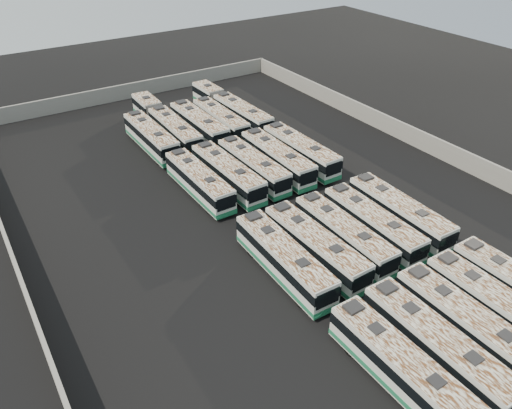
# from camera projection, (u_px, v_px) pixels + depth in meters

# --- Properties ---
(ground) EXTENTS (140.00, 140.00, 0.00)m
(ground) POSITION_uv_depth(u_px,v_px,m) (273.00, 213.00, 47.50)
(ground) COLOR black
(ground) RESTS_ON ground
(perimeter_wall) EXTENTS (45.20, 73.20, 2.20)m
(perimeter_wall) POSITION_uv_depth(u_px,v_px,m) (274.00, 203.00, 46.90)
(perimeter_wall) COLOR slate
(perimeter_wall) RESTS_ON ground
(bus_front_far_left) EXTENTS (2.35, 10.83, 3.04)m
(bus_front_far_left) POSITION_uv_depth(u_px,v_px,m) (401.00, 368.00, 30.33)
(bus_front_far_left) COLOR #BABCB6
(bus_front_far_left) RESTS_ON ground
(bus_front_left) EXTENTS (2.43, 11.17, 3.14)m
(bus_front_left) POSITION_uv_depth(u_px,v_px,m) (437.00, 347.00, 31.68)
(bus_front_left) COLOR #BABCB6
(bus_front_left) RESTS_ON ground
(bus_front_center) EXTENTS (2.38, 11.12, 3.13)m
(bus_front_center) POSITION_uv_depth(u_px,v_px,m) (469.00, 327.00, 33.11)
(bus_front_center) COLOR #BABCB6
(bus_front_center) RESTS_ON ground
(bus_front_right) EXTENTS (2.35, 11.01, 3.10)m
(bus_front_right) POSITION_uv_depth(u_px,v_px,m) (498.00, 309.00, 34.49)
(bus_front_right) COLOR #BABCB6
(bus_front_right) RESTS_ON ground
(bus_midfront_far_left) EXTENTS (2.61, 11.12, 3.12)m
(bus_midfront_far_left) POSITION_uv_depth(u_px,v_px,m) (284.00, 259.00, 39.08)
(bus_midfront_far_left) COLOR #BABCB6
(bus_midfront_far_left) RESTS_ON ground
(bus_midfront_left) EXTENTS (2.59, 11.04, 3.10)m
(bus_midfront_left) POSITION_uv_depth(u_px,v_px,m) (315.00, 247.00, 40.45)
(bus_midfront_left) COLOR #BABCB6
(bus_midfront_left) RESTS_ON ground
(bus_midfront_center) EXTENTS (2.40, 10.79, 3.03)m
(bus_midfront_center) POSITION_uv_depth(u_px,v_px,m) (343.00, 235.00, 41.90)
(bus_midfront_center) COLOR #BABCB6
(bus_midfront_center) RESTS_ON ground
(bus_midfront_right) EXTENTS (2.48, 10.78, 3.02)m
(bus_midfront_right) POSITION_uv_depth(u_px,v_px,m) (372.00, 224.00, 43.21)
(bus_midfront_right) COLOR #BABCB6
(bus_midfront_right) RESTS_ON ground
(bus_midfront_far_right) EXTENTS (2.59, 11.13, 3.12)m
(bus_midfront_far_right) POSITION_uv_depth(u_px,v_px,m) (399.00, 213.00, 44.60)
(bus_midfront_far_right) COLOR #BABCB6
(bus_midfront_far_right) RESTS_ON ground
(bus_midback_far_left) EXTENTS (2.39, 10.76, 3.02)m
(bus_midback_far_left) POSITION_uv_depth(u_px,v_px,m) (199.00, 181.00, 49.43)
(bus_midback_far_left) COLOR #BABCB6
(bus_midback_far_left) RESTS_ON ground
(bus_midback_left) EXTENTS (2.57, 11.11, 3.11)m
(bus_midback_left) POSITION_uv_depth(u_px,v_px,m) (228.00, 174.00, 50.65)
(bus_midback_left) COLOR #BABCB6
(bus_midback_left) RESTS_ON ground
(bus_midback_center) EXTENTS (2.44, 10.77, 3.02)m
(bus_midback_center) POSITION_uv_depth(u_px,v_px,m) (253.00, 166.00, 52.07)
(bus_midback_center) COLOR #BABCB6
(bus_midback_center) RESTS_ON ground
(bus_midback_right) EXTENTS (2.50, 11.18, 3.14)m
(bus_midback_right) POSITION_uv_depth(u_px,v_px,m) (277.00, 159.00, 53.41)
(bus_midback_right) COLOR #BABCB6
(bus_midback_right) RESTS_ON ground
(bus_midback_far_right) EXTENTS (2.54, 11.16, 3.13)m
(bus_midback_far_right) POSITION_uv_depth(u_px,v_px,m) (301.00, 151.00, 54.90)
(bus_midback_far_right) COLOR #BABCB6
(bus_midback_far_right) RESTS_ON ground
(bus_back_far_left) EXTENTS (2.42, 11.10, 3.12)m
(bus_back_far_left) POSITION_uv_depth(u_px,v_px,m) (151.00, 137.00, 57.91)
(bus_back_far_left) COLOR #BABCB6
(bus_back_far_left) RESTS_ON ground
(bus_back_left) EXTENTS (2.61, 17.00, 3.08)m
(bus_back_left) POSITION_uv_depth(u_px,v_px,m) (165.00, 123.00, 61.51)
(bus_back_left) COLOR #BABCB6
(bus_back_left) RESTS_ON ground
(bus_back_center) EXTENTS (2.48, 11.24, 3.16)m
(bus_back_center) POSITION_uv_depth(u_px,v_px,m) (199.00, 125.00, 60.83)
(bus_back_center) COLOR #BABCB6
(bus_back_center) RESTS_ON ground
(bus_back_right) EXTENTS (2.38, 10.79, 3.03)m
(bus_back_right) POSITION_uv_depth(u_px,v_px,m) (221.00, 120.00, 62.20)
(bus_back_right) COLOR #BABCB6
(bus_back_right) RESTS_ON ground
(bus_back_far_right) EXTENTS (2.70, 16.93, 3.06)m
(bus_back_far_right) POSITION_uv_depth(u_px,v_px,m) (231.00, 108.00, 65.65)
(bus_back_far_right) COLOR #BABCB6
(bus_back_far_right) RESTS_ON ground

